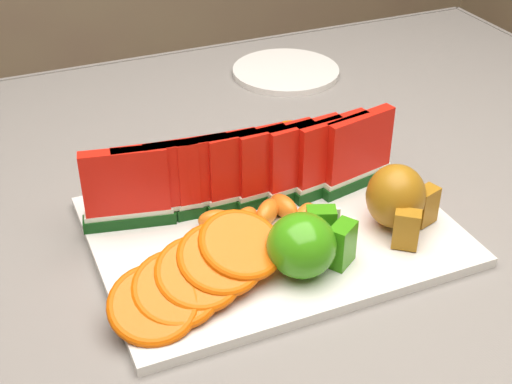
{
  "coord_description": "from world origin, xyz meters",
  "views": [
    {
      "loc": [
        -0.2,
        -0.66,
        1.25
      ],
      "look_at": [
        0.07,
        -0.04,
        0.81
      ],
      "focal_mm": 50.0,
      "sensor_mm": 36.0,
      "label": 1
    }
  ],
  "objects": [
    {
      "name": "table",
      "position": [
        0.0,
        0.0,
        0.65
      ],
      "size": [
        1.4,
        0.9,
        0.75
      ],
      "color": "#442F1B",
      "rests_on": "ground"
    },
    {
      "name": "tablecloth",
      "position": [
        0.0,
        0.0,
        0.72
      ],
      "size": [
        1.53,
        1.03,
        0.2
      ],
      "color": "gray",
      "rests_on": "table"
    },
    {
      "name": "platter",
      "position": [
        0.08,
        -0.06,
        0.76
      ],
      "size": [
        0.4,
        0.3,
        0.01
      ],
      "color": "silver",
      "rests_on": "tablecloth"
    },
    {
      "name": "apple_cluster",
      "position": [
        0.08,
        -0.14,
        0.8
      ],
      "size": [
        0.11,
        0.09,
        0.07
      ],
      "color": "#2D9614",
      "rests_on": "platter"
    },
    {
      "name": "pear_cluster",
      "position": [
        0.21,
        -0.11,
        0.81
      ],
      "size": [
        0.09,
        0.1,
        0.08
      ],
      "color": "#A66405",
      "rests_on": "platter"
    },
    {
      "name": "side_plate",
      "position": [
        0.29,
        0.35,
        0.76
      ],
      "size": [
        0.22,
        0.22,
        0.01
      ],
      "color": "silver",
      "rests_on": "tablecloth"
    },
    {
      "name": "watermelon_row",
      "position": [
        0.07,
        -0.01,
        0.82
      ],
      "size": [
        0.39,
        0.07,
        0.1
      ],
      "color": "#0F3F19",
      "rests_on": "platter"
    },
    {
      "name": "orange_fan_front",
      "position": [
        -0.04,
        -0.13,
        0.8
      ],
      "size": [
        0.21,
        0.14,
        0.06
      ],
      "color": "red",
      "rests_on": "platter"
    },
    {
      "name": "orange_fan_back",
      "position": [
        0.08,
        0.06,
        0.79
      ],
      "size": [
        0.29,
        0.11,
        0.05
      ],
      "color": "red",
      "rests_on": "platter"
    },
    {
      "name": "tangerine_segments",
      "position": [
        0.06,
        -0.05,
        0.78
      ],
      "size": [
        0.16,
        0.07,
        0.03
      ],
      "color": "orange",
      "rests_on": "platter"
    }
  ]
}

